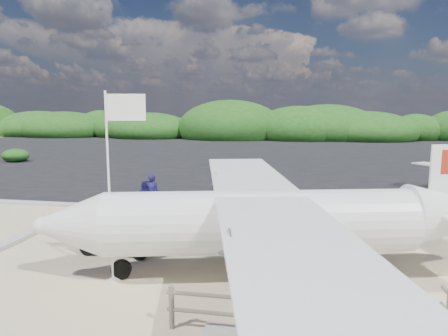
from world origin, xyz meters
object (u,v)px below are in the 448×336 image
at_px(crew_a, 152,194).
at_px(crew_c, 145,201).
at_px(crew_b, 148,195).
at_px(aircraft_large, 352,172).
at_px(baggage_cart, 121,252).
at_px(flagpole, 113,281).
at_px(aircraft_small, 167,154).
at_px(signboard, 173,247).

relative_size(crew_a, crew_c, 1.07).
xyz_separation_m(crew_a, crew_b, (-0.44, 0.65, -0.22)).
height_order(crew_c, aircraft_large, aircraft_large).
relative_size(baggage_cart, aircraft_large, 0.16).
relative_size(baggage_cart, flagpole, 0.49).
distance_m(crew_b, aircraft_large, 18.11).
height_order(flagpole, crew_b, flagpole).
distance_m(crew_b, crew_c, 1.94).
xyz_separation_m(baggage_cart, crew_c, (-0.57, 3.74, 0.89)).
distance_m(crew_b, aircraft_small, 25.40).
distance_m(baggage_cart, aircraft_large, 22.17).
distance_m(flagpole, signboard, 3.12).
height_order(baggage_cart, crew_b, crew_b).
bearing_deg(crew_a, crew_b, -77.36).
bearing_deg(crew_c, crew_a, -94.10).
bearing_deg(crew_b, signboard, 130.27).
distance_m(crew_a, crew_c, 1.21).
distance_m(baggage_cart, crew_b, 5.76).
height_order(crew_a, crew_c, crew_a).
bearing_deg(flagpole, crew_c, 102.51).
bearing_deg(signboard, flagpole, -88.63).
height_order(crew_c, aircraft_small, crew_c).
bearing_deg(aircraft_small, crew_c, 70.52).
relative_size(crew_a, aircraft_large, 0.12).
height_order(crew_b, aircraft_large, aircraft_large).
bearing_deg(aircraft_large, crew_c, 42.58).
bearing_deg(flagpole, aircraft_small, 105.53).
xyz_separation_m(crew_a, crew_c, (0.13, -1.20, -0.06)).
relative_size(crew_a, crew_b, 1.30).
bearing_deg(signboard, aircraft_small, 126.10).
distance_m(flagpole, crew_b, 8.08).
relative_size(flagpole, crew_a, 2.80).
bearing_deg(aircraft_small, signboard, 72.89).
bearing_deg(aircraft_small, baggage_cart, 69.61).
bearing_deg(crew_b, baggage_cart, 112.04).
bearing_deg(crew_a, aircraft_small, -94.89).
relative_size(baggage_cart, crew_c, 1.48).
xyz_separation_m(crew_a, aircraft_small, (-7.50, 25.04, -0.95)).
relative_size(crew_c, aircraft_large, 0.11).
bearing_deg(crew_a, flagpole, 79.90).
relative_size(baggage_cart, signboard, 1.62).
xyz_separation_m(signboard, aircraft_small, (-9.82, 29.22, 0.00)).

